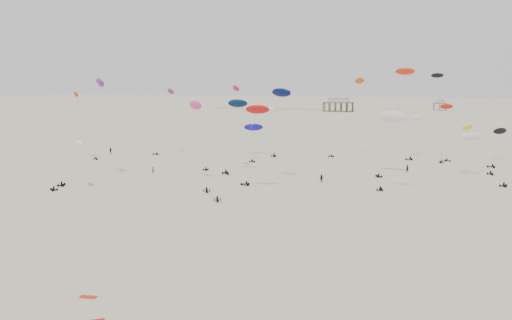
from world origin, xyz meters
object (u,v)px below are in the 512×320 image
(pavilion_main, at_px, (338,105))
(rig_0, at_px, (474,141))
(pavilion_small, at_px, (440,106))
(spectator_0, at_px, (153,173))
(rig_4, at_px, (235,119))
(rig_9, at_px, (415,126))

(pavilion_main, xyz_separation_m, rig_0, (54.58, -226.69, 3.73))
(pavilion_main, distance_m, pavilion_small, 76.16)
(pavilion_main, bearing_deg, spectator_0, -94.65)
(rig_4, height_order, spectator_0, rig_4)
(rig_9, bearing_deg, rig_0, -161.08)
(rig_9, relative_size, spectator_0, 7.24)
(pavilion_small, bearing_deg, spectator_0, -108.06)
(rig_9, xyz_separation_m, spectator_0, (-62.02, -44.34, -9.05))
(rig_0, relative_size, rig_9, 0.90)
(pavilion_small, relative_size, rig_4, 0.50)
(rig_0, bearing_deg, pavilion_small, -111.97)
(rig_9, bearing_deg, rig_4, 121.57)
(pavilion_small, distance_m, rig_0, 257.19)
(rig_4, bearing_deg, rig_9, 171.96)
(rig_4, distance_m, rig_9, 56.78)
(pavilion_main, height_order, rig_0, rig_0)
(pavilion_main, bearing_deg, rig_4, -90.42)
(rig_0, bearing_deg, rig_4, -7.37)
(pavilion_small, bearing_deg, rig_9, -96.89)
(pavilion_small, relative_size, spectator_0, 4.79)
(pavilion_small, height_order, rig_0, rig_0)
(pavilion_main, xyz_separation_m, rig_4, (-1.73, -237.80, 8.66))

